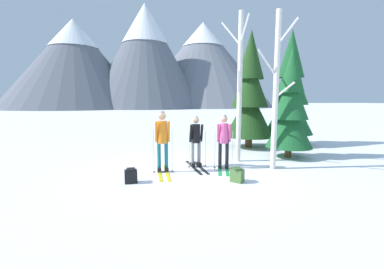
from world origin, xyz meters
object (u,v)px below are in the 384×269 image
pine_tree_mid (250,95)px  backpack_on_snow_beside (237,175)px  skier_in_black (196,138)px  backpack_on_snow_front (131,176)px  skier_in_pink (224,138)px  skier_in_orange (162,138)px  pine_tree_near (290,108)px  birch_tree_slender (276,90)px  pine_tree_far (290,93)px  birch_tree_tall (239,86)px

pine_tree_mid → backpack_on_snow_beside: pine_tree_mid is taller
skier_in_black → backpack_on_snow_front: (-2.03, -1.31, -0.75)m
backpack_on_snow_front → skier_in_pink: bearing=18.0°
skier_in_orange → pine_tree_near: (4.86, 1.10, 0.84)m
skier_in_orange → birch_tree_slender: (3.46, -0.32, 1.43)m
pine_tree_near → backpack_on_snow_beside: bearing=-140.7°
skier_in_pink → pine_tree_far: 6.15m
birch_tree_slender → backpack_on_snow_beside: size_ratio=12.15×
pine_tree_far → backpack_on_snow_beside: size_ratio=13.86×
skier_in_pink → backpack_on_snow_front: bearing=-162.0°
pine_tree_mid → backpack_on_snow_front: (-5.19, -4.29, -2.22)m
pine_tree_far → birch_tree_tall: 4.80m
skier_in_pink → backpack_on_snow_beside: (-0.08, -1.42, -0.79)m
pine_tree_near → pine_tree_far: (1.67, 2.75, 0.63)m
pine_tree_mid → backpack_on_snow_front: 7.09m
skier_in_black → skier_in_pink: (0.82, -0.38, 0.04)m
birch_tree_tall → birch_tree_slender: size_ratio=1.06×
skier_in_pink → skier_in_black: bearing=155.1°
skier_in_black → skier_in_pink: bearing=-24.9°
skier_in_black → pine_tree_far: (5.42, 3.41, 1.58)m
pine_tree_far → backpack_on_snow_front: (-7.45, -4.72, -2.33)m
pine_tree_mid → pine_tree_far: (2.26, 0.43, 0.12)m
pine_tree_mid → skier_in_orange: bearing=-141.4°
birch_tree_slender → backpack_on_snow_front: birch_tree_slender is taller
pine_tree_near → backpack_on_snow_front: size_ratio=10.86×
pine_tree_far → birch_tree_slender: size_ratio=1.14×
skier_in_pink → backpack_on_snow_beside: bearing=-93.4°
skier_in_black → skier_in_orange: bearing=-158.7°
pine_tree_mid → pine_tree_near: bearing=-75.7°
skier_in_pink → birch_tree_tall: birch_tree_tall is taller
pine_tree_near → skier_in_black: bearing=-170.0°
backpack_on_snow_front → skier_in_black: bearing=32.8°
skier_in_orange → pine_tree_near: bearing=12.7°
skier_in_orange → backpack_on_snow_beside: bearing=-36.4°
birch_tree_slender → skier_in_pink: bearing=166.2°
skier_in_black → pine_tree_mid: pine_tree_mid is taller
skier_in_pink → pine_tree_mid: 4.34m
birch_tree_tall → pine_tree_mid: bearing=59.0°
pine_tree_near → pine_tree_far: 3.27m
skier_in_orange → skier_in_black: 1.20m
birch_tree_tall → skier_in_pink: bearing=-134.4°
pine_tree_near → pine_tree_mid: 2.45m
skier_in_black → backpack_on_snow_beside: 2.09m
skier_in_orange → pine_tree_far: (6.53, 3.84, 1.48)m
pine_tree_mid → backpack_on_snow_beside: size_ratio=13.22×
skier_in_orange → backpack_on_snow_beside: 2.46m
skier_in_black → birch_tree_slender: size_ratio=0.37×
pine_tree_far → birch_tree_tall: size_ratio=1.07×
pine_tree_near → backpack_on_snow_beside: (-3.01, -2.46, -1.70)m
pine_tree_far → skier_in_pink: bearing=-140.5°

